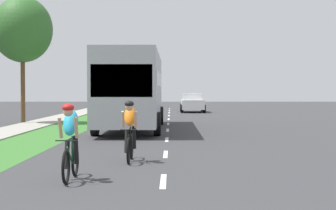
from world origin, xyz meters
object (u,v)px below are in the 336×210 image
Objects in this scene: bus_silver at (133,87)px; sedan_white at (192,103)px; cyclist_lead at (70,141)px; street_tree_near at (22,30)px; cyclist_trailing at (130,130)px.

sedan_white is at bearing 79.56° from bus_silver.
bus_silver reaches higher than cyclist_lead.
sedan_white is at bearing 56.31° from street_tree_near.
cyclist_lead is 14.68m from bus_silver.
sedan_white is (2.80, 30.96, -0.04)m from cyclist_trailing.
cyclist_lead is 0.25× the size of street_tree_near.
street_tree_near is at bearing -123.69° from sedan_white.
sedan_white is (3.55, 19.25, -1.21)m from bus_silver.
sedan_white is (3.80, 33.88, -0.04)m from cyclist_lead.
street_tree_near is (-6.07, 19.08, 4.30)m from cyclist_lead.
bus_silver is at bearing 89.01° from cyclist_lead.
cyclist_trailing is at bearing -95.17° from sedan_white.
cyclist_lead is 34.09m from sedan_white.
cyclist_lead is 3.09m from cyclist_trailing.
bus_silver is 1.67× the size of street_tree_near.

